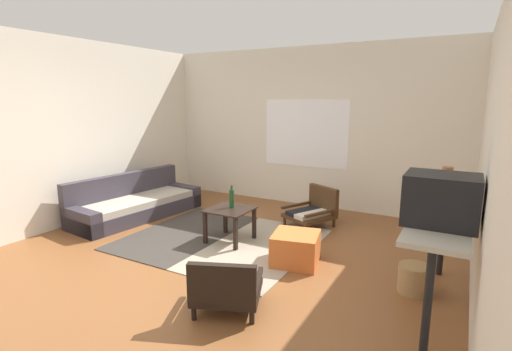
% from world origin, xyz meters
% --- Properties ---
extents(ground_plane, '(7.80, 7.80, 0.00)m').
position_xyz_m(ground_plane, '(0.00, 0.00, 0.00)').
color(ground_plane, brown).
extents(far_wall_with_window, '(5.60, 0.13, 2.70)m').
position_xyz_m(far_wall_with_window, '(0.00, 3.06, 1.35)').
color(far_wall_with_window, silver).
rests_on(far_wall_with_window, ground).
extents(side_wall_right, '(0.12, 6.60, 2.70)m').
position_xyz_m(side_wall_right, '(2.66, 0.30, 1.35)').
color(side_wall_right, silver).
rests_on(side_wall_right, ground).
extents(side_wall_left, '(0.12, 6.60, 2.70)m').
position_xyz_m(side_wall_left, '(-2.66, 0.30, 1.35)').
color(side_wall_left, silver).
rests_on(side_wall_left, ground).
extents(area_rug, '(2.36, 2.10, 0.01)m').
position_xyz_m(area_rug, '(-0.29, 0.82, 0.01)').
color(area_rug, '#38332D').
rests_on(area_rug, ground).
extents(couch, '(0.98, 2.14, 0.67)m').
position_xyz_m(couch, '(-2.06, 1.03, 0.21)').
color(couch, '#38333D').
rests_on(couch, ground).
extents(coffee_table, '(0.54, 0.54, 0.44)m').
position_xyz_m(coffee_table, '(-0.16, 0.85, 0.35)').
color(coffee_table, black).
rests_on(coffee_table, ground).
extents(armchair_by_window, '(0.77, 0.81, 0.56)m').
position_xyz_m(armchair_by_window, '(0.56, 2.00, 0.24)').
color(armchair_by_window, '#472D19').
rests_on(armchair_by_window, ground).
extents(armchair_striped_foreground, '(0.74, 0.72, 0.52)m').
position_xyz_m(armchair_striped_foreground, '(0.73, -0.59, 0.23)').
color(armchair_striped_foreground, black).
rests_on(armchair_striped_foreground, ground).
extents(ottoman_orange, '(0.60, 0.60, 0.35)m').
position_xyz_m(ottoman_orange, '(0.86, 0.63, 0.18)').
color(ottoman_orange, '#D1662D').
rests_on(ottoman_orange, ground).
extents(console_shelf, '(0.46, 1.67, 0.87)m').
position_xyz_m(console_shelf, '(2.31, 0.35, 0.78)').
color(console_shelf, '#B2AD9E').
rests_on(console_shelf, ground).
extents(crt_television, '(0.54, 0.43, 0.40)m').
position_xyz_m(crt_television, '(2.31, 0.07, 1.07)').
color(crt_television, black).
rests_on(crt_television, console_shelf).
extents(clay_vase, '(0.21, 0.21, 0.35)m').
position_xyz_m(clay_vase, '(2.31, 0.75, 1.00)').
color(clay_vase, '#935B38').
rests_on(clay_vase, console_shelf).
extents(glass_bottle, '(0.06, 0.06, 0.29)m').
position_xyz_m(glass_bottle, '(-0.17, 0.91, 0.57)').
color(glass_bottle, '#194723').
rests_on(glass_bottle, coffee_table).
extents(wicker_basket, '(0.30, 0.30, 0.27)m').
position_xyz_m(wicker_basket, '(2.12, 0.58, 0.14)').
color(wicker_basket, '#9E7A4C').
rests_on(wicker_basket, ground).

